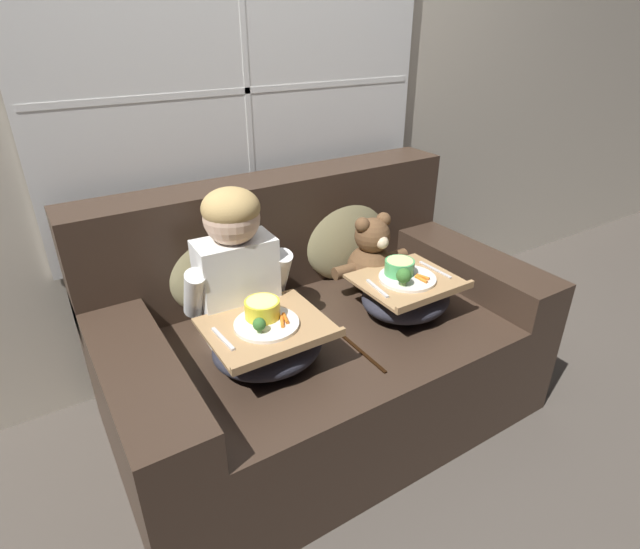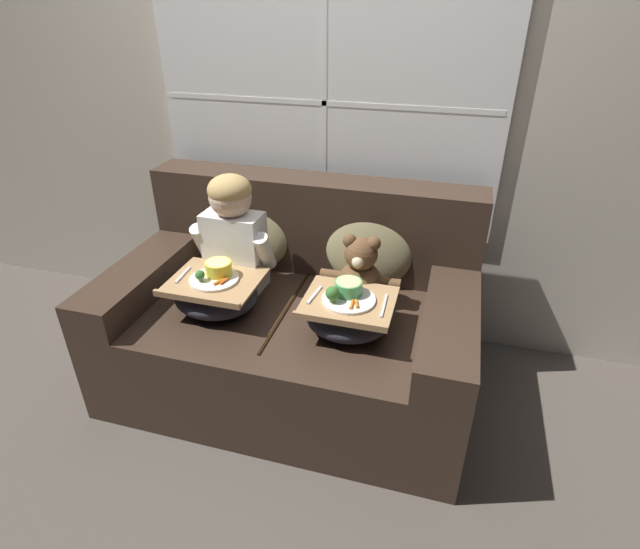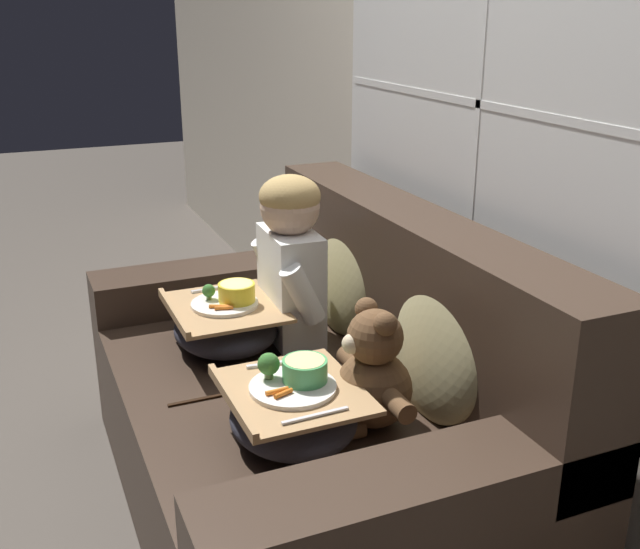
% 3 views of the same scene
% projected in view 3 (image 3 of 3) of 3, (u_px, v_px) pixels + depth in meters
% --- Properties ---
extents(ground_plane, '(14.00, 14.00, 0.00)m').
position_uv_depth(ground_plane, '(299.00, 510.00, 2.39)').
color(ground_plane, '#4C443D').
extents(wall_back_with_window, '(8.00, 0.08, 2.60)m').
position_uv_depth(wall_back_with_window, '(494.00, 87.00, 2.19)').
color(wall_back_with_window, beige).
rests_on(wall_back_with_window, ground_plane).
extents(couch, '(1.65, 1.00, 0.94)m').
position_uv_depth(couch, '(318.00, 415.00, 2.30)').
color(couch, '#38281E').
rests_on(couch, ground_plane).
extents(throw_pillow_behind_child, '(0.42, 0.20, 0.44)m').
position_uv_depth(throw_pillow_behind_child, '(348.00, 273.00, 2.54)').
color(throw_pillow_behind_child, tan).
rests_on(throw_pillow_behind_child, couch).
extents(throw_pillow_behind_teddy, '(0.44, 0.21, 0.46)m').
position_uv_depth(throw_pillow_behind_teddy, '(443.00, 342.00, 2.02)').
color(throw_pillow_behind_teddy, tan).
rests_on(throw_pillow_behind_teddy, couch).
extents(child_figure, '(0.40, 0.20, 0.56)m').
position_uv_depth(child_figure, '(290.00, 251.00, 2.43)').
color(child_figure, white).
rests_on(child_figure, couch).
extents(teddy_bear, '(0.37, 0.25, 0.34)m').
position_uv_depth(teddy_bear, '(372.00, 375.00, 1.96)').
color(teddy_bear, brown).
rests_on(teddy_bear, couch).
extents(lap_tray_child, '(0.39, 0.35, 0.22)m').
position_uv_depth(lap_tray_child, '(226.00, 324.00, 2.42)').
color(lap_tray_child, '#2D2D38').
rests_on(lap_tray_child, child_figure).
extents(lap_tray_teddy, '(0.37, 0.33, 0.23)m').
position_uv_depth(lap_tray_teddy, '(293.00, 412.00, 1.90)').
color(lap_tray_teddy, '#2D2D38').
rests_on(lap_tray_teddy, teddy_bear).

